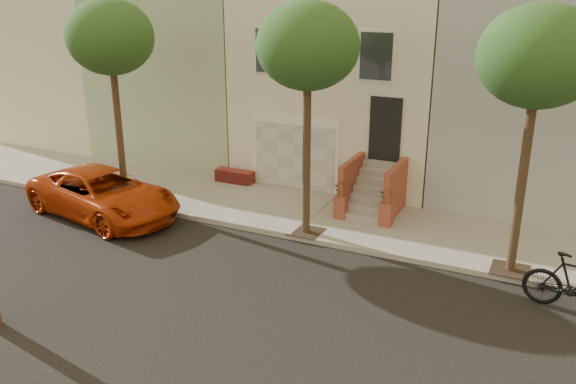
% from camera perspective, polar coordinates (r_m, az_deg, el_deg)
% --- Properties ---
extents(ground, '(90.00, 90.00, 0.00)m').
position_cam_1_polar(ground, '(14.31, -8.51, -9.18)').
color(ground, black).
rests_on(ground, ground).
extents(sidewalk, '(40.00, 3.70, 0.15)m').
position_cam_1_polar(sidewalk, '(18.51, 0.72, -1.93)').
color(sidewalk, gray).
rests_on(sidewalk, ground).
extents(house_row, '(33.10, 11.70, 7.00)m').
position_cam_1_polar(house_row, '(22.90, 7.09, 11.28)').
color(house_row, silver).
rests_on(house_row, sidewalk).
extents(tree_left, '(2.70, 2.57, 6.30)m').
position_cam_1_polar(tree_left, '(19.17, -16.72, 13.97)').
color(tree_left, '#2D2116').
rests_on(tree_left, sidewalk).
extents(tree_mid, '(2.70, 2.57, 6.30)m').
position_cam_1_polar(tree_mid, '(15.60, 1.91, 13.70)').
color(tree_mid, '#2D2116').
rests_on(tree_mid, sidewalk).
extents(tree_right, '(2.70, 2.57, 6.30)m').
position_cam_1_polar(tree_right, '(14.30, 22.95, 11.74)').
color(tree_right, '#2D2116').
rests_on(tree_right, sidewalk).
extents(pickup_truck, '(5.60, 3.38, 1.45)m').
position_cam_1_polar(pickup_truck, '(19.01, -17.32, -0.17)').
color(pickup_truck, '#AC2F07').
rests_on(pickup_truck, ground).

